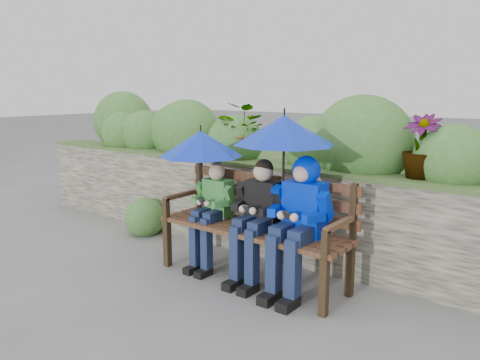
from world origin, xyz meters
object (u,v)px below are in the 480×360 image
Objects in this scene: park_bench at (257,220)px; boy_left at (212,208)px; boy_right at (299,214)px; umbrella_left at (201,144)px; umbrella_right at (284,130)px; boy_middle at (258,214)px.

boy_left is at bearing -170.17° from park_bench.
park_bench is 0.55m from boy_right.
umbrella_left is at bearing 168.60° from boy_left.
boy_left is (-0.50, -0.09, 0.06)m from park_bench.
boy_left is 1.17m from umbrella_right.
park_bench is at bearing 4.37° from umbrella_left.
boy_right is at bearing 0.89° from boy_middle.
boy_middle is 0.84m from umbrella_right.
boy_middle is at bearing -3.33° from umbrella_left.
boy_left is at bearing -177.55° from umbrella_right.
park_bench is 1.56× the size of boy_right.
park_bench is 2.26× the size of umbrella_left.
umbrella_left reaches higher than boy_left.
boy_right is (0.44, 0.01, 0.07)m from boy_middle.
park_bench is at bearing 170.96° from umbrella_right.
boy_right is at bearing -10.70° from umbrella_right.
umbrella_right is at bearing 10.07° from boy_middle.
boy_left is 0.67m from umbrella_left.
umbrella_right is (0.32, -0.05, 0.89)m from park_bench.
park_bench is 0.97m from umbrella_left.
umbrella_right is (1.00, 0.00, 0.19)m from umbrella_left.
boy_middle is at bearing -0.85° from boy_left.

